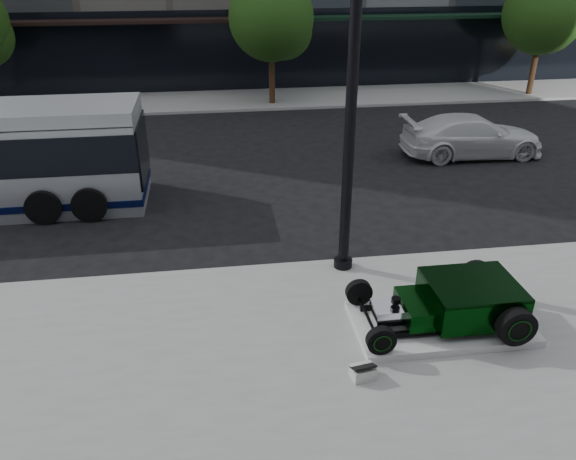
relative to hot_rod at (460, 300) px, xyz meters
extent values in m
plane|color=black|center=(-2.57, 4.87, -0.70)|extent=(120.00, 120.00, 0.00)
cube|color=gray|center=(-2.57, 18.87, -0.64)|extent=(70.00, 4.00, 0.12)
cube|color=black|center=(-12.57, 21.07, 1.30)|extent=(22.00, 0.50, 4.00)
cube|color=black|center=(10.43, 21.07, 1.30)|extent=(24.00, 0.50, 4.00)
cube|color=black|center=(-12.57, 20.47, 2.90)|extent=(22.00, 1.60, 0.15)
cube|color=black|center=(10.43, 20.47, 2.90)|extent=(24.00, 1.60, 0.15)
cylinder|color=black|center=(-1.57, 17.87, 0.72)|extent=(0.28, 0.28, 2.60)
sphere|color=black|center=(-1.57, 17.87, 3.22)|extent=(3.80, 3.80, 3.80)
sphere|color=black|center=(-0.97, 18.17, 2.62)|extent=(2.60, 2.60, 2.60)
cylinder|color=black|center=(11.43, 17.87, 0.72)|extent=(0.28, 0.28, 2.60)
sphere|color=black|center=(11.43, 17.87, 3.22)|extent=(3.80, 3.80, 3.80)
sphere|color=black|center=(12.03, 18.17, 2.62)|extent=(2.60, 2.60, 2.60)
cube|color=silver|center=(-0.33, 0.00, -0.50)|extent=(3.40, 1.80, 0.15)
cube|color=black|center=(-0.33, -0.45, -0.33)|extent=(3.00, 0.08, 0.10)
cube|color=black|center=(-0.33, 0.45, -0.33)|extent=(3.00, 0.08, 0.10)
cube|color=black|center=(0.22, 0.00, 0.02)|extent=(1.70, 1.45, 0.62)
cube|color=black|center=(0.22, 0.00, 0.35)|extent=(1.70, 1.45, 0.06)
cube|color=black|center=(-0.88, 0.00, -0.10)|extent=(0.55, 1.05, 0.38)
cube|color=silver|center=(-1.43, 0.00, -0.15)|extent=(0.55, 0.55, 0.34)
cylinder|color=black|center=(-1.28, 0.00, 0.12)|extent=(0.18, 0.18, 0.10)
cylinder|color=black|center=(-1.78, 0.00, -0.27)|extent=(0.06, 1.55, 0.06)
cylinder|color=black|center=(0.72, -0.85, -0.07)|extent=(0.72, 0.24, 0.72)
cylinder|color=black|center=(0.72, -0.98, -0.07)|extent=(0.37, 0.02, 0.37)
torus|color=#0A380C|center=(0.72, -0.99, -0.07)|extent=(0.44, 0.02, 0.44)
cylinder|color=black|center=(0.72, 0.85, -0.07)|extent=(0.72, 0.24, 0.72)
cylinder|color=black|center=(0.72, 0.98, -0.07)|extent=(0.37, 0.02, 0.37)
torus|color=#0A380C|center=(0.72, 0.99, -0.07)|extent=(0.44, 0.02, 0.44)
cylinder|color=black|center=(-1.78, -0.78, -0.16)|extent=(0.54, 0.16, 0.54)
cylinder|color=black|center=(-1.78, -0.87, -0.16)|extent=(0.28, 0.02, 0.28)
torus|color=#0A380C|center=(-1.78, -0.88, -0.16)|extent=(0.34, 0.02, 0.34)
cylinder|color=black|center=(-1.78, 0.78, -0.16)|extent=(0.54, 0.16, 0.54)
cylinder|color=black|center=(-1.78, 0.87, -0.16)|extent=(0.28, 0.02, 0.28)
torus|color=#0A380C|center=(-1.78, 0.88, -0.16)|extent=(0.34, 0.02, 0.34)
cube|color=silver|center=(-2.21, -1.20, -0.47)|extent=(0.44, 0.36, 0.22)
cube|color=black|center=(-2.21, -1.20, -0.34)|extent=(0.44, 0.35, 0.15)
cylinder|color=black|center=(-1.69, 2.52, 3.30)|extent=(0.23, 0.23, 7.75)
cylinder|color=black|center=(-1.69, 2.52, -0.48)|extent=(0.43, 0.43, 0.19)
cube|color=black|center=(-6.52, 7.42, 0.85)|extent=(0.06, 2.30, 1.70)
cylinder|color=black|center=(-9.15, 6.12, -0.22)|extent=(0.96, 0.28, 0.96)
cylinder|color=black|center=(-9.15, 8.72, -0.22)|extent=(0.96, 0.28, 0.96)
cylinder|color=black|center=(-7.95, 6.12, -0.22)|extent=(0.96, 0.28, 0.96)
cylinder|color=black|center=(-7.95, 8.72, -0.22)|extent=(0.96, 0.28, 0.96)
imported|color=white|center=(4.67, 9.78, 0.03)|extent=(5.05, 2.12, 1.46)
camera|label=1|loc=(-4.53, -8.44, 6.10)|focal=35.00mm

